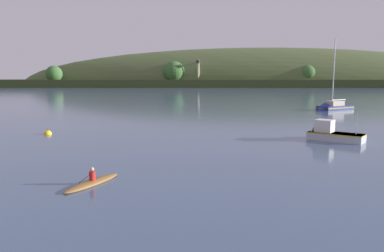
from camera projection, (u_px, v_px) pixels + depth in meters
far_shoreline_hill at (261, 86)px, 248.70m from camera, size 434.13×71.39×52.65m
dockside_crane at (198, 74)px, 222.43m from camera, size 3.69×12.21×16.71m
sailboat_near_mooring at (332, 109)px, 62.83m from camera, size 7.91×6.20×13.44m
fishing_boat_moored at (330, 136)px, 32.37m from camera, size 5.12×4.50×3.18m
canoe_with_paddler at (92, 182)px, 18.89m from camera, size 2.47×3.92×1.02m
mooring_buoy_foreground at (48, 134)px, 35.78m from camera, size 0.79×0.79×0.87m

